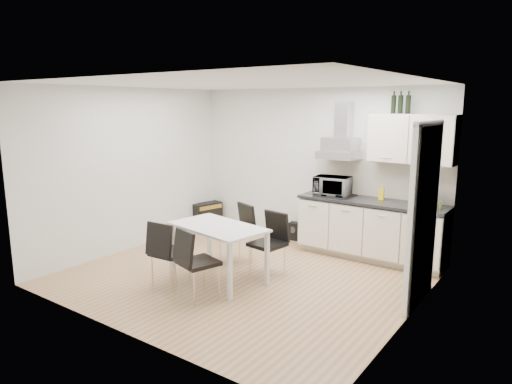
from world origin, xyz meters
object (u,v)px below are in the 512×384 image
dining_table (218,232)px  guitar_amp (207,215)px  chair_far_left (236,234)px  floor_speaker (295,231)px  chair_near_left (171,253)px  chair_far_right (267,245)px  chair_near_right (199,263)px  kitchenette (375,206)px

dining_table → guitar_amp: size_ratio=2.32×
chair_far_left → floor_speaker: (0.11, 1.54, -0.29)m
chair_near_left → chair_far_right: bearing=47.7°
dining_table → chair_far_left: chair_far_left is taller
dining_table → chair_far_left: (-0.21, 0.65, -0.22)m
chair_far_right → guitar_amp: chair_far_right is taller
guitar_amp → chair_near_right: bearing=-37.2°
chair_far_right → chair_far_left: bearing=-5.1°
dining_table → chair_near_right: 0.66m
kitchenette → chair_near_left: 3.12m
chair_far_left → chair_near_left: size_ratio=1.00×
kitchenette → chair_far_right: bearing=-121.0°
kitchenette → guitar_amp: (-3.29, -0.08, -0.59)m
dining_table → guitar_amp: bearing=144.7°
kitchenette → dining_table: 2.46m
chair_far_left → chair_far_right: same height
dining_table → chair_near_right: (0.19, -0.59, -0.22)m
kitchenette → guitar_amp: bearing=-178.5°
chair_far_right → chair_near_left: (-0.82, -1.02, 0.00)m
chair_far_left → chair_far_right: 0.69m
chair_far_right → floor_speaker: size_ratio=2.86×
chair_near_left → floor_speaker: chair_near_left is taller
guitar_amp → chair_far_left: bearing=-24.1°
guitar_amp → floor_speaker: bearing=21.0°
dining_table → kitchenette: bearing=65.9°
floor_speaker → chair_near_left: bearing=-105.0°
chair_far_left → chair_near_right: bearing=128.5°
chair_near_right → guitar_amp: chair_near_right is taller
chair_far_right → guitar_amp: size_ratio=1.45×
chair_near_right → guitar_amp: (-2.10, 2.53, -0.20)m
kitchenette → dining_table: kitchenette is taller
chair_far_right → chair_near_right: bearing=84.2°
kitchenette → chair_far_left: bearing=-139.2°
chair_far_right → floor_speaker: chair_far_right is taller
chair_far_left → guitar_amp: bearing=-16.6°
kitchenette → chair_far_right: (-0.92, -1.53, -0.39)m
chair_near_right → floor_speaker: bearing=112.7°
kitchenette → chair_far_left: kitchenette is taller
kitchenette → floor_speaker: bearing=173.7°
chair_far_left → chair_near_right: same height
chair_far_right → chair_near_left: size_ratio=1.00×
dining_table → chair_near_right: size_ratio=1.60×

